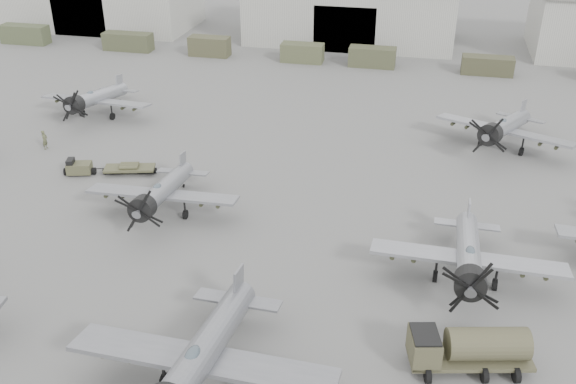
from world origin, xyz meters
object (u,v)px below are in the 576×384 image
(aircraft_far_0, at_px, (94,99))
(aircraft_far_1, at_px, (504,128))
(aircraft_near_1, at_px, (199,359))
(aircraft_mid_2, at_px, (469,257))
(aircraft_mid_1, at_px, (161,193))
(tug_trailer, at_px, (98,168))
(ground_crew, at_px, (45,140))
(fuel_tanker, at_px, (469,347))

(aircraft_far_0, xyz_separation_m, aircraft_far_1, (38.95, 0.88, 0.16))
(aircraft_far_0, bearing_deg, aircraft_near_1, -52.23)
(aircraft_mid_2, height_order, aircraft_far_0, aircraft_mid_2)
(aircraft_mid_1, xyz_separation_m, tug_trailer, (-7.93, 5.42, -1.50))
(aircraft_near_1, height_order, ground_crew, aircraft_near_1)
(aircraft_near_1, relative_size, fuel_tanker, 2.03)
(fuel_tanker, height_order, ground_crew, fuel_tanker)
(aircraft_far_0, bearing_deg, fuel_tanker, -35.01)
(aircraft_mid_1, bearing_deg, aircraft_mid_2, -12.35)
(aircraft_far_1, distance_m, tug_trailer, 35.06)
(aircraft_far_1, bearing_deg, aircraft_mid_2, -76.65)
(aircraft_mid_2, bearing_deg, ground_crew, 161.73)
(aircraft_near_1, bearing_deg, aircraft_mid_2, 45.23)
(aircraft_mid_2, distance_m, aircraft_far_1, 21.66)
(ground_crew, bearing_deg, aircraft_far_1, -77.20)
(aircraft_mid_2, bearing_deg, aircraft_near_1, -135.35)
(aircraft_far_0, xyz_separation_m, fuel_tanker, (35.53, -27.72, -0.66))
(aircraft_mid_2, relative_size, ground_crew, 6.72)
(aircraft_near_1, xyz_separation_m, tug_trailer, (-16.62, 21.36, -1.91))
(aircraft_mid_2, distance_m, fuel_tanker, 7.25)
(aircraft_mid_2, distance_m, tug_trailer, 30.84)
(aircraft_mid_1, bearing_deg, aircraft_far_1, 32.89)
(aircraft_mid_1, xyz_separation_m, aircraft_far_1, (24.88, 17.66, 0.18))
(aircraft_far_1, height_order, fuel_tanker, aircraft_far_1)
(aircraft_mid_2, relative_size, fuel_tanker, 1.79)
(aircraft_mid_2, bearing_deg, aircraft_far_1, 81.92)
(aircraft_near_1, xyz_separation_m, aircraft_mid_2, (12.78, 12.21, -0.28))
(aircraft_mid_1, distance_m, aircraft_far_0, 21.89)
(aircraft_mid_1, relative_size, ground_crew, 6.33)
(ground_crew, bearing_deg, aircraft_mid_2, -108.71)
(aircraft_far_0, xyz_separation_m, tug_trailer, (6.14, -11.35, -1.52))
(aircraft_mid_2, xyz_separation_m, aircraft_far_1, (3.40, 21.39, 0.05))
(aircraft_far_0, bearing_deg, aircraft_mid_2, -27.04)
(aircraft_far_0, relative_size, ground_crew, 6.40)
(fuel_tanker, bearing_deg, ground_crew, 138.02)
(aircraft_near_1, distance_m, ground_crew, 34.41)
(aircraft_near_1, height_order, aircraft_far_1, aircraft_near_1)
(aircraft_mid_2, xyz_separation_m, fuel_tanker, (-0.01, -7.21, -0.77))
(fuel_tanker, relative_size, tug_trailer, 0.91)
(aircraft_mid_2, relative_size, aircraft_far_0, 1.05)
(aircraft_far_1, xyz_separation_m, ground_crew, (-39.86, -8.68, -1.33))
(aircraft_mid_2, bearing_deg, aircraft_far_0, 150.98)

